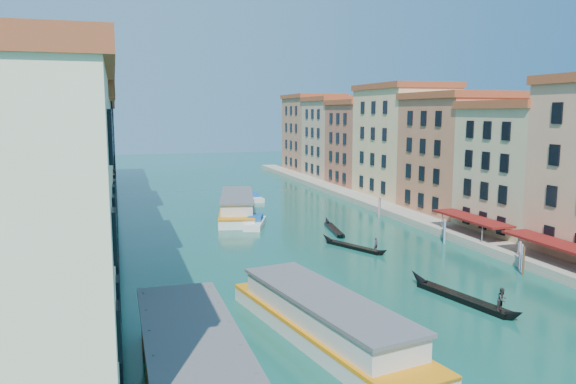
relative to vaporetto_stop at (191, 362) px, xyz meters
name	(u,v)px	position (x,y,z in m)	size (l,w,h in m)	color
left_bank_palazzos	(69,158)	(-10.00, 52.68, 8.27)	(12.80, 128.40, 21.00)	beige
right_bank_palazzos	(420,149)	(46.00, 53.00, 8.31)	(12.80, 128.40, 21.00)	#A54233
quay	(376,205)	(38.00, 53.00, -0.94)	(4.00, 140.00, 1.00)	gray
restaurant_awnings	(570,248)	(38.19, 11.00, 1.55)	(3.20, 44.55, 3.12)	maroon
vaporetto_stop	(191,362)	(0.00, 0.00, 0.00)	(5.40, 16.40, 3.65)	#5D5C5F
mooring_poles_right	(503,253)	(35.10, 16.80, -0.14)	(1.44, 54.24, 3.20)	#50381B
mooring_poles_left	(147,370)	(-2.50, 0.00, -0.14)	(0.24, 8.24, 3.20)	#50381B
vaporetto_near	(325,320)	(10.00, 3.97, 0.01)	(8.77, 22.22, 3.23)	silver
vaporetto_far	(237,206)	(14.13, 53.41, 0.07)	(9.79, 23.13, 3.35)	white
gondola_fore	(354,246)	(22.83, 28.01, -1.09)	(5.15, 9.87, 2.10)	black
gondola_right	(464,296)	(24.24, 7.86, -0.95)	(3.81, 12.76, 2.57)	black
gondola_far	(334,229)	(24.26, 38.00, -1.12)	(2.63, 11.09, 1.57)	black
motorboat_mid	(255,222)	(14.75, 44.10, -0.84)	(4.86, 7.80, 1.54)	white
motorboat_far	(253,198)	(20.04, 66.96, -0.92)	(2.59, 6.57, 1.33)	silver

